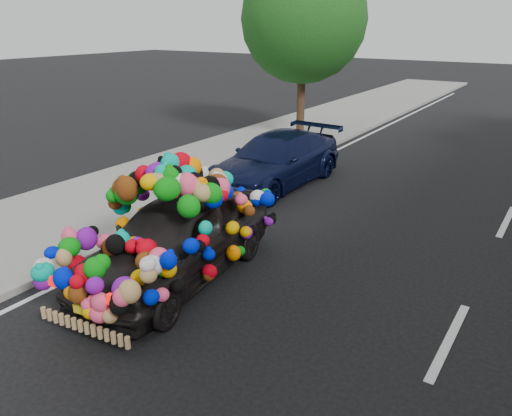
{
  "coord_description": "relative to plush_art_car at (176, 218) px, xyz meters",
  "views": [
    {
      "loc": [
        4.5,
        -6.06,
        3.97
      ],
      "look_at": [
        -0.07,
        0.93,
        0.83
      ],
      "focal_mm": 35.0,
      "sensor_mm": 36.0,
      "label": 1
    }
  ],
  "objects": [
    {
      "name": "tree_near_sidewalk",
      "position": [
        -3.22,
        10.11,
        2.99
      ],
      "size": [
        4.2,
        4.2,
        6.13
      ],
      "color": "#332114",
      "rests_on": "ground"
    },
    {
      "name": "ground",
      "position": [
        0.58,
        0.61,
        -1.03
      ],
      "size": [
        100.0,
        100.0,
        0.0
      ],
      "primitive_type": "plane",
      "color": "black",
      "rests_on": "ground"
    },
    {
      "name": "kerb",
      "position": [
        -1.77,
        0.61,
        -0.97
      ],
      "size": [
        0.15,
        60.0,
        0.13
      ],
      "primitive_type": "cube",
      "color": "gray",
      "rests_on": "ground"
    },
    {
      "name": "sidewalk",
      "position": [
        -3.72,
        0.61,
        -0.97
      ],
      "size": [
        4.0,
        60.0,
        0.12
      ],
      "primitive_type": "cube",
      "color": "gray",
      "rests_on": "ground"
    },
    {
      "name": "plush_art_car",
      "position": [
        0.0,
        0.0,
        0.0
      ],
      "size": [
        2.41,
        4.42,
        2.03
      ],
      "rotation": [
        0.0,
        0.0,
        0.1
      ],
      "color": "black",
      "rests_on": "ground"
    },
    {
      "name": "lane_markings",
      "position": [
        4.18,
        0.61,
        -1.03
      ],
      "size": [
        6.0,
        50.0,
        0.01
      ],
      "primitive_type": null,
      "color": "silver",
      "rests_on": "ground"
    },
    {
      "name": "navy_sedan",
      "position": [
        -1.22,
        5.11,
        -0.38
      ],
      "size": [
        1.98,
        4.55,
        1.3
      ],
      "primitive_type": "imported",
      "rotation": [
        0.0,
        0.0,
        -0.03
      ],
      "color": "black",
      "rests_on": "ground"
    }
  ]
}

